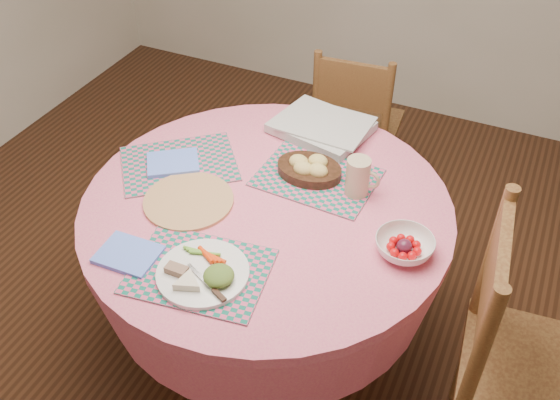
{
  "coord_description": "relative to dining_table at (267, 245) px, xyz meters",
  "views": [
    {
      "loc": [
        0.7,
        -1.41,
        2.1
      ],
      "look_at": [
        0.05,
        0.0,
        0.78
      ],
      "focal_mm": 40.0,
      "sensor_mm": 36.0,
      "label": 1
    }
  ],
  "objects": [
    {
      "name": "dining_table",
      "position": [
        0.0,
        0.0,
        0.0
      ],
      "size": [
        1.24,
        1.24,
        0.75
      ],
      "color": "pink",
      "rests_on": "ground"
    },
    {
      "name": "ground",
      "position": [
        0.0,
        0.0,
        -0.56
      ],
      "size": [
        4.0,
        4.0,
        0.0
      ],
      "primitive_type": "plane",
      "color": "#331C0F",
      "rests_on": "ground"
    },
    {
      "name": "newspaper_stack",
      "position": [
        0.01,
        0.46,
        0.22
      ],
      "size": [
        0.39,
        0.33,
        0.04
      ],
      "rotation": [
        0.0,
        0.0,
        -0.21
      ],
      "color": "silver",
      "rests_on": "dining_table"
    },
    {
      "name": "wicker_trivet",
      "position": [
        -0.24,
        -0.1,
        0.2
      ],
      "size": [
        0.3,
        0.3,
        0.01
      ],
      "primitive_type": "cylinder",
      "color": "#AE7F4B",
      "rests_on": "dining_table"
    },
    {
      "name": "chair_back",
      "position": [
        -0.03,
        1.02,
        -0.11
      ],
      "size": [
        0.43,
        0.41,
        0.85
      ],
      "rotation": [
        0.0,
        0.0,
        3.23
      ],
      "color": "brown",
      "rests_on": "ground"
    },
    {
      "name": "placemat_front",
      "position": [
        -0.04,
        -0.36,
        0.2
      ],
      "size": [
        0.44,
        0.35,
        0.01
      ],
      "primitive_type": "cube",
      "rotation": [
        0.0,
        0.0,
        0.14
      ],
      "color": "#126A58",
      "rests_on": "dining_table"
    },
    {
      "name": "napkin_far",
      "position": [
        -0.39,
        0.04,
        0.21
      ],
      "size": [
        0.23,
        0.22,
        0.01
      ],
      "primitive_type": "cube",
      "rotation": [
        0.0,
        0.0,
        0.61
      ],
      "color": "#6286FD",
      "rests_on": "placemat_left"
    },
    {
      "name": "placemat_back",
      "position": [
        0.1,
        0.19,
        0.2
      ],
      "size": [
        0.41,
        0.32,
        0.01
      ],
      "primitive_type": "cube",
      "rotation": [
        0.0,
        0.0,
        -0.05
      ],
      "color": "#126A58",
      "rests_on": "dining_table"
    },
    {
      "name": "bread_bowl",
      "position": [
        0.07,
        0.19,
        0.23
      ],
      "size": [
        0.23,
        0.23,
        0.08
      ],
      "color": "black",
      "rests_on": "placemat_back"
    },
    {
      "name": "latte_mug",
      "position": [
        0.26,
        0.17,
        0.27
      ],
      "size": [
        0.12,
        0.08,
        0.13
      ],
      "color": "tan",
      "rests_on": "placemat_back"
    },
    {
      "name": "dinner_plate",
      "position": [
        -0.02,
        -0.38,
        0.22
      ],
      "size": [
        0.27,
        0.27,
        0.05
      ],
      "rotation": [
        0.0,
        0.0,
        0.0
      ],
      "color": "white",
      "rests_on": "placemat_front"
    },
    {
      "name": "placemat_left",
      "position": [
        -0.38,
        0.06,
        0.2
      ],
      "size": [
        0.5,
        0.48,
        0.01
      ],
      "primitive_type": "cube",
      "rotation": [
        0.0,
        0.0,
        0.68
      ],
      "color": "#126A58",
      "rests_on": "dining_table"
    },
    {
      "name": "fruit_bowl",
      "position": [
        0.48,
        -0.04,
        0.22
      ],
      "size": [
        0.24,
        0.24,
        0.06
      ],
      "rotation": [
        0.0,
        0.0,
        0.42
      ],
      "color": "white",
      "rests_on": "dining_table"
    },
    {
      "name": "napkin_near",
      "position": [
        -0.27,
        -0.4,
        0.2
      ],
      "size": [
        0.18,
        0.15,
        0.01
      ],
      "primitive_type": "cube",
      "rotation": [
        0.0,
        0.0,
        0.03
      ],
      "color": "#6286FD",
      "rests_on": "dining_table"
    },
    {
      "name": "chair_right",
      "position": [
        0.89,
        -0.12,
        -0.03
      ],
      "size": [
        0.49,
        0.51,
        1.02
      ],
      "rotation": [
        0.0,
        0.0,
        1.66
      ],
      "color": "brown",
      "rests_on": "ground"
    }
  ]
}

